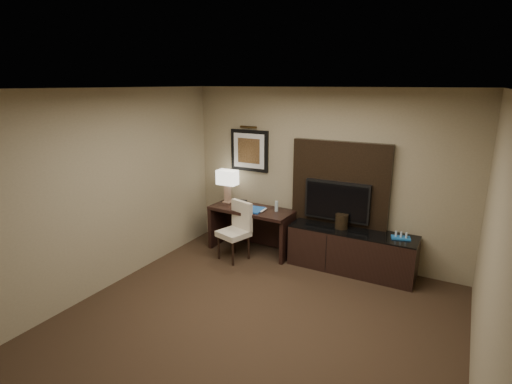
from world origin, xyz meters
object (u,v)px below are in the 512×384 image
Objects in this scene: desk_chair at (233,233)px; ice_bucket at (342,221)px; minibar_tray at (401,235)px; desk at (252,230)px; credenza at (351,251)px; water_bottle at (276,206)px; tv at (337,201)px; table_lamp at (228,188)px; desk_phone at (240,204)px.

desk_chair reaches higher than ice_bucket.
minibar_tray is (0.86, -0.01, -0.06)m from ice_bucket.
desk_chair is at bearing -99.19° from desk.
ice_bucket is (1.59, 0.52, 0.30)m from desk_chair.
minibar_tray reaches higher than credenza.
minibar_tray is at bearing 0.25° from water_bottle.
desk is at bearing -171.91° from water_bottle.
tv is at bearing 40.17° from desk_chair.
table_lamp is at bearing 178.86° from credenza.
water_bottle is (-1.26, 0.01, 0.51)m from credenza.
water_bottle is at bearing -179.97° from credenza.
desk is 6.43× the size of ice_bucket.
ice_bucket is at bearing 1.01° from water_bottle.
tv is 1.70m from desk_chair.
desk is 7.37× the size of desk_phone.
tv is 1.92m from table_lamp.
desk_phone is 0.74× the size of minibar_tray.
desk_chair is (-1.47, -0.63, -0.57)m from tv.
desk is at bearing 95.49° from desk_chair.
water_bottle reaches higher than desk.
table_lamp is (-1.92, -0.08, -0.01)m from tv.
ice_bucket reaches higher than credenza.
table_lamp reaches higher than desk_phone.
water_bottle is 1.94m from minibar_tray.
tv is 5.27× the size of desk_phone.
desk is 8.23× the size of water_bottle.
table_lamp reaches higher than desk_chair.
credenza is 0.77m from minibar_tray.
desk_phone is 1.12× the size of water_bottle.
water_bottle is 0.78× the size of ice_bucket.
table_lamp reaches higher than minibar_tray.
desk_chair is 2.52m from minibar_tray.
table_lamp is 0.41m from desk_phone.
credenza is 2.33m from table_lamp.
tv is (1.38, 0.19, 0.65)m from desk.
desk_chair is 0.82m from water_bottle.
desk_phone is (-1.90, -0.05, 0.48)m from credenza.
minibar_tray is (2.90, -0.05, -0.33)m from table_lamp.
desk_phone is (-0.12, 0.44, 0.35)m from desk_chair.
ice_bucket reaches higher than minibar_tray.
water_bottle is at bearing -2.11° from desk_phone.
ice_bucket is (0.12, -0.11, -0.27)m from tv.
ice_bucket is 0.85× the size of minibar_tray.
ice_bucket is 0.86m from minibar_tray.
credenza is 2.09× the size of desk_chair.
ice_bucket reaches higher than desk.
tv is at bearing 155.63° from credenza.
credenza is at bearing -24.88° from tv.
tv is 0.32m from ice_bucket.
credenza is at bearing -6.19° from desk_phone.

